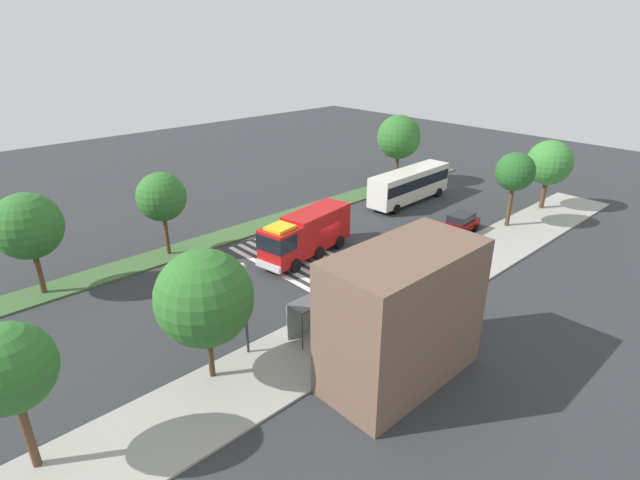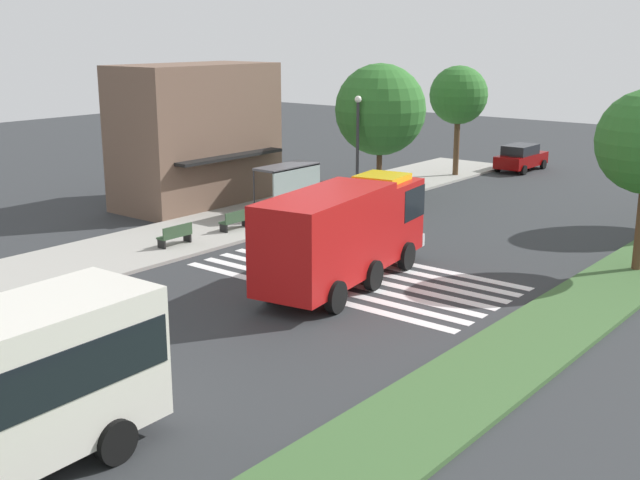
% 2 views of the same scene
% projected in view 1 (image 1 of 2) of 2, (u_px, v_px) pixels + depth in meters
% --- Properties ---
extents(ground_plane, '(120.00, 120.00, 0.00)m').
position_uv_depth(ground_plane, '(326.00, 251.00, 41.23)').
color(ground_plane, '#2D3033').
extents(sidewalk, '(60.00, 5.46, 0.14)m').
position_uv_depth(sidewalk, '(417.00, 290.00, 34.86)').
color(sidewalk, '#9E9B93').
rests_on(sidewalk, ground_plane).
extents(median_strip, '(60.00, 3.00, 0.14)m').
position_uv_depth(median_strip, '(266.00, 224.00, 46.72)').
color(median_strip, '#3D6033').
rests_on(median_strip, ground_plane).
extents(crosswalk, '(5.85, 12.08, 0.01)m').
position_uv_depth(crosswalk, '(300.00, 260.00, 39.47)').
color(crosswalk, silver).
rests_on(crosswalk, ground_plane).
extents(fire_truck, '(9.37, 3.86, 3.62)m').
position_uv_depth(fire_truck, '(304.00, 234.00, 39.32)').
color(fire_truck, '#B71414').
rests_on(fire_truck, ground_plane).
extents(parked_car_west, '(4.56, 2.24, 1.82)m').
position_uv_depth(parked_car_west, '(460.00, 224.00, 44.43)').
color(parked_car_west, '#720505').
rests_on(parked_car_west, ground_plane).
extents(transit_bus, '(11.19, 3.18, 3.55)m').
position_uv_depth(transit_bus, '(410.00, 183.00, 51.93)').
color(transit_bus, silver).
rests_on(transit_bus, ground_plane).
extents(bus_stop_shelter, '(3.50, 1.40, 2.46)m').
position_uv_depth(bus_stop_shelter, '(313.00, 306.00, 29.31)').
color(bus_stop_shelter, '#4C4C51').
rests_on(bus_stop_shelter, sidewalk).
extents(bench_near_shelter, '(1.60, 0.50, 0.90)m').
position_uv_depth(bench_near_shelter, '(357.00, 302.00, 32.34)').
color(bench_near_shelter, '#2D472D').
rests_on(bench_near_shelter, sidewalk).
extents(bench_west_of_shelter, '(1.60, 0.50, 0.90)m').
position_uv_depth(bench_west_of_shelter, '(393.00, 284.00, 34.61)').
color(bench_west_of_shelter, '#2D472D').
rests_on(bench_west_of_shelter, sidewalk).
extents(street_lamp, '(0.36, 0.36, 5.67)m').
position_uv_depth(street_lamp, '(245.00, 301.00, 26.74)').
color(street_lamp, '#2D2D30').
rests_on(street_lamp, sidewalk).
extents(storefront_building, '(8.73, 5.16, 7.39)m').
position_uv_depth(storefront_building, '(402.00, 316.00, 24.97)').
color(storefront_building, brown).
rests_on(storefront_building, ground_plane).
extents(sidewalk_tree_far_west, '(4.46, 4.46, 7.00)m').
position_uv_depth(sidewalk_tree_far_west, '(549.00, 163.00, 48.84)').
color(sidewalk_tree_far_west, '#513823').
rests_on(sidewalk_tree_far_west, sidewalk).
extents(sidewalk_tree_west, '(3.52, 3.52, 6.96)m').
position_uv_depth(sidewalk_tree_west, '(515.00, 172.00, 44.14)').
color(sidewalk_tree_west, '#513823').
rests_on(sidewalk_tree_west, sidewalk).
extents(sidewalk_tree_east, '(4.97, 4.97, 7.24)m').
position_uv_depth(sidewalk_tree_east, '(204.00, 298.00, 24.30)').
color(sidewalk_tree_east, '#47301E').
rests_on(sidewalk_tree_east, sidewalk).
extents(sidewalk_tree_far_east, '(3.63, 3.63, 6.86)m').
position_uv_depth(sidewalk_tree_far_east, '(8.00, 369.00, 18.83)').
color(sidewalk_tree_far_east, '#513823').
rests_on(sidewalk_tree_far_east, sidewalk).
extents(median_tree_far_west, '(5.04, 5.04, 8.05)m').
position_uv_depth(median_tree_far_west, '(399.00, 137.00, 56.70)').
color(median_tree_far_west, '#513823').
rests_on(median_tree_far_west, median_strip).
extents(median_tree_west, '(3.90, 3.90, 6.86)m').
position_uv_depth(median_tree_west, '(161.00, 197.00, 38.46)').
color(median_tree_west, '#513823').
rests_on(median_tree_west, median_strip).
extents(median_tree_center, '(4.50, 4.50, 7.26)m').
position_uv_depth(median_tree_center, '(28.00, 226.00, 32.46)').
color(median_tree_center, '#513823').
rests_on(median_tree_center, median_strip).
extents(fire_hydrant, '(0.28, 0.28, 0.70)m').
position_uv_depth(fire_hydrant, '(469.00, 237.00, 42.71)').
color(fire_hydrant, gold).
rests_on(fire_hydrant, sidewalk).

